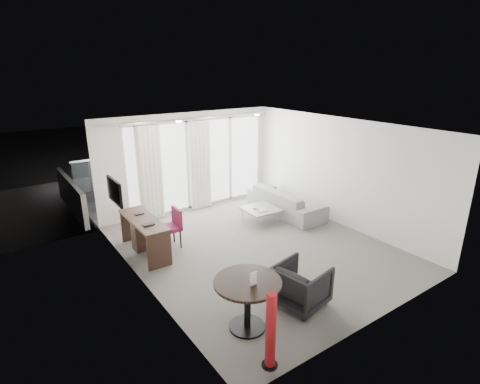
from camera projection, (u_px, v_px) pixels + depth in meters
floor at (256, 248)px, 8.07m from camera, size 5.00×6.00×0.00m
ceiling at (258, 127)px, 7.24m from camera, size 5.00×6.00×0.00m
wall_left at (139, 217)px, 6.30m from camera, size 0.00×6.00×2.60m
wall_right at (339, 172)px, 9.01m from camera, size 0.00×6.00×2.60m
wall_front at (384, 245)px, 5.32m from camera, size 5.00×0.00×2.60m
window_panel at (199, 164)px, 10.17m from camera, size 4.00×0.02×2.38m
window_frame at (199, 164)px, 10.16m from camera, size 4.10×0.06×2.44m
curtain_left at (151, 173)px, 9.26m from camera, size 0.60×0.20×2.38m
curtain_right at (200, 165)px, 10.02m from camera, size 0.60×0.20×2.38m
curtain_track at (190, 119)px, 9.48m from camera, size 4.80×0.04×0.04m
downlight_a at (179, 122)px, 8.00m from camera, size 0.12×0.12×0.02m
downlight_b at (257, 115)px, 9.14m from camera, size 0.12×0.12×0.02m
desk at (145, 236)px, 7.73m from camera, size 0.51×1.62×0.76m
tv at (114, 191)px, 7.44m from camera, size 0.05×0.80×0.50m
desk_chair at (169, 229)px, 7.96m from camera, size 0.47×0.45×0.86m
round_table at (247, 305)px, 5.47m from camera, size 1.06×1.06×0.79m
menu_card at (253, 289)px, 5.27m from camera, size 0.11×0.03×0.20m
red_lamp at (271, 331)px, 4.71m from camera, size 0.29×0.29×1.09m
tub_armchair at (301, 285)px, 6.03m from camera, size 0.91×0.89×0.71m
coffee_table at (261, 215)px, 9.34m from camera, size 0.84×0.84×0.36m
remote at (256, 210)px, 9.21m from camera, size 0.08×0.17×0.02m
magazine at (261, 210)px, 9.17m from camera, size 0.26×0.31×0.02m
sofa at (286, 201)px, 9.86m from camera, size 0.89×2.27×0.66m
terrace_slab at (177, 193)px, 11.75m from camera, size 5.60×3.00×0.12m
rattan_chair_a at (190, 180)px, 11.51m from camera, size 0.66×0.66×0.82m
rattan_chair_b at (214, 172)px, 12.35m from camera, size 0.69×0.69×0.83m
rattan_table at (203, 181)px, 11.93m from camera, size 0.59×0.59×0.48m
balustrade at (157, 166)px, 12.70m from camera, size 5.50×0.06×1.05m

